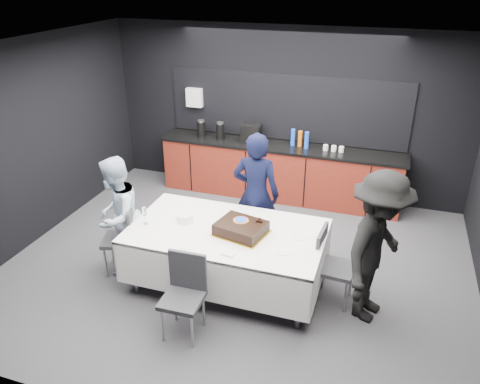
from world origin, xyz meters
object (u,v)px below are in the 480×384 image
object	(u,v)px
plate_stack	(185,217)
chair_right	(330,261)
chair_left	(125,234)
person_center	(256,195)
champagne_flute	(144,212)
person_right	(377,248)
person_left	(117,216)
party_table	(227,240)
chair_near	(185,289)
cake_assembly	(241,228)

from	to	relation	value
plate_stack	chair_right	bearing A→B (deg)	2.12
chair_left	chair_right	size ratio (longest dim) A/B	1.00
person_center	champagne_flute	bearing A→B (deg)	40.72
person_right	person_center	bearing A→B (deg)	78.93
champagne_flute	person_left	bearing A→B (deg)	170.85
party_table	person_right	size ratio (longest dim) A/B	1.31
chair_near	person_left	bearing A→B (deg)	148.03
chair_near	cake_assembly	bearing A→B (deg)	68.80
person_right	chair_near	bearing A→B (deg)	132.63
party_table	plate_stack	size ratio (longest dim) A/B	11.29
party_table	person_left	xyz separation A→B (m)	(-1.43, -0.11, 0.13)
chair_near	person_center	distance (m)	1.81
party_table	champagne_flute	distance (m)	1.05
person_left	person_right	bearing A→B (deg)	83.86
champagne_flute	person_right	distance (m)	2.72
party_table	chair_near	xyz separation A→B (m)	(-0.15, -0.90, -0.11)
champagne_flute	chair_left	xyz separation A→B (m)	(-0.34, 0.06, -0.40)
person_right	person_left	bearing A→B (deg)	108.96
plate_stack	chair_left	xyz separation A→B (m)	(-0.77, -0.15, -0.30)
chair_right	cake_assembly	bearing A→B (deg)	-172.67
cake_assembly	chair_left	bearing A→B (deg)	-176.79
party_table	cake_assembly	bearing A→B (deg)	-8.56
party_table	cake_assembly	distance (m)	0.28
party_table	person_left	bearing A→B (deg)	-175.77
person_left	person_center	bearing A→B (deg)	114.33
plate_stack	person_left	xyz separation A→B (m)	(-0.87, -0.14, -0.06)
champagne_flute	plate_stack	bearing A→B (deg)	26.67
chair_near	person_right	xyz separation A→B (m)	(1.87, 0.88, 0.35)
person_center	person_left	xyz separation A→B (m)	(-1.54, -0.96, -0.09)
champagne_flute	person_right	bearing A→B (deg)	3.18
cake_assembly	chair_right	xyz separation A→B (m)	(1.04, 0.13, -0.32)
champagne_flute	chair_near	bearing A→B (deg)	-40.95
chair_right	person_left	xyz separation A→B (m)	(-2.66, -0.21, 0.24)
party_table	chair_near	world-z (taller)	chair_near
plate_stack	chair_left	size ratio (longest dim) A/B	0.22
chair_right	person_right	size ratio (longest dim) A/B	0.52
person_center	person_right	bearing A→B (deg)	148.97
cake_assembly	chair_right	size ratio (longest dim) A/B	0.72
party_table	cake_assembly	world-z (taller)	cake_assembly
cake_assembly	person_left	bearing A→B (deg)	-177.26
party_table	chair_right	size ratio (longest dim) A/B	2.51
chair_near	person_right	distance (m)	2.10
person_left	person_right	xyz separation A→B (m)	(3.15, 0.08, 0.11)
chair_left	chair_near	world-z (taller)	same
plate_stack	chair_right	size ratio (longest dim) A/B	0.22
chair_left	person_left	world-z (taller)	person_left
cake_assembly	chair_left	size ratio (longest dim) A/B	0.72
plate_stack	chair_near	world-z (taller)	chair_near
person_left	person_right	distance (m)	3.16
chair_left	chair_right	xyz separation A→B (m)	(2.56, 0.22, 0.00)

